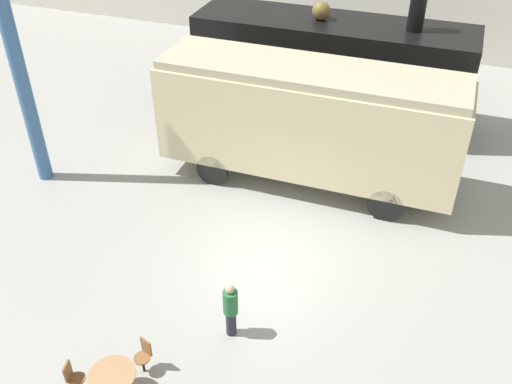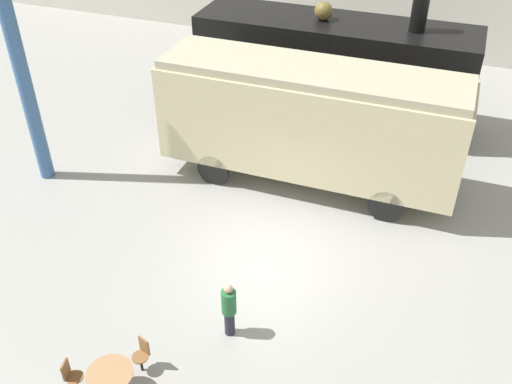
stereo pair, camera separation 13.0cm
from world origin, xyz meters
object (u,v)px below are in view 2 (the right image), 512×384
at_px(steam_locomotive, 334,61).
at_px(visitor_person, 229,308).
at_px(cafe_table_near, 110,377).
at_px(passenger_coach_vintage, 310,119).

distance_m(steam_locomotive, visitor_person, 11.27).
height_order(steam_locomotive, cafe_table_near, steam_locomotive).
bearing_deg(passenger_coach_vintage, cafe_table_near, -99.75).
distance_m(passenger_coach_vintage, cafe_table_near, 9.24).
distance_m(cafe_table_near, visitor_person, 2.89).
xyz_separation_m(steam_locomotive, cafe_table_near, (-1.14, -13.54, -1.61)).
bearing_deg(visitor_person, passenger_coach_vintage, 90.80).
bearing_deg(steam_locomotive, visitor_person, -87.49).
bearing_deg(steam_locomotive, passenger_coach_vintage, -85.03).
relative_size(steam_locomotive, cafe_table_near, 10.18).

